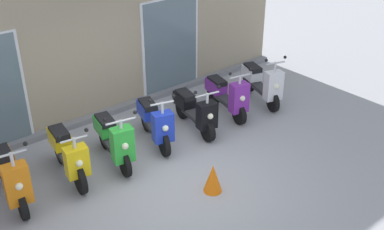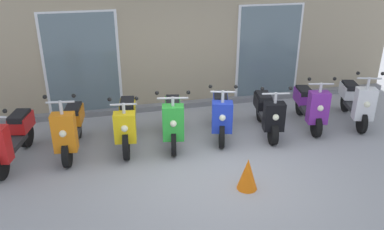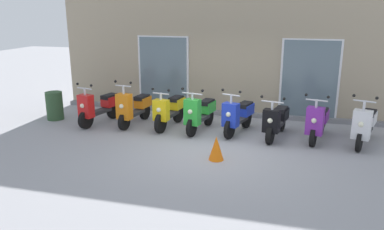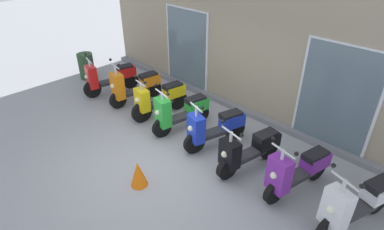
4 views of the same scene
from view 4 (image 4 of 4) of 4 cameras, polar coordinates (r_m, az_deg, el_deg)
ground_plane at (r=6.58m, az=-5.50°, el=-8.07°), size 40.00×40.00×0.00m
storefront_facade at (r=7.66m, az=11.61°, el=14.42°), size 10.78×0.50×4.19m
scooter_red at (r=9.26m, az=-14.73°, el=6.65°), size 0.69×1.60×1.22m
scooter_orange at (r=8.55m, az=-10.51°, el=5.23°), size 0.57×1.55×1.31m
scooter_yellow at (r=7.84m, az=-5.93°, el=3.03°), size 0.57×1.59×1.16m
scooter_green at (r=7.20m, az=-2.17°, el=0.66°), size 0.67×1.53×1.22m
scooter_blue at (r=6.68m, az=4.16°, el=-2.23°), size 0.72×1.50×1.23m
scooter_black at (r=6.19m, az=10.35°, el=-6.24°), size 0.67×1.53×1.15m
scooter_purple at (r=5.87m, az=18.57°, el=-9.57°), size 0.68×1.53×1.23m
scooter_white at (r=5.59m, az=27.79°, el=-13.98°), size 0.79×1.54×1.28m
traffic_cone at (r=5.90m, az=-9.74°, el=-10.48°), size 0.32×0.32×0.52m
trash_bin at (r=10.50m, az=-18.68°, el=8.45°), size 0.47×0.47×0.80m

